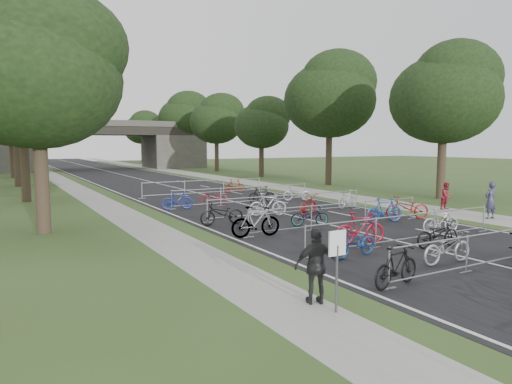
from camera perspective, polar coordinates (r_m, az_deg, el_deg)
road at (r=56.16m, az=-16.17°, el=2.02°), size 11.00×140.00×0.01m
sidewalk_right at (r=58.55m, az=-8.54°, el=2.35°), size 3.00×140.00×0.01m
sidewalk_left at (r=54.90m, az=-23.80°, el=1.67°), size 2.00×140.00×0.01m
lane_markings at (r=56.16m, az=-16.17°, el=2.02°), size 0.12×140.00×0.00m
overpass_bridge at (r=70.72m, az=-19.13°, el=5.56°), size 31.00×8.00×7.05m
park_sign at (r=10.07m, az=10.09°, el=-7.88°), size 0.45×0.06×1.83m
tree_left_0 at (r=20.68m, az=-25.44°, el=13.27°), size 6.72×6.72×10.25m
tree_right_0 at (r=33.37m, az=22.70°, el=11.14°), size 7.17×7.17×10.93m
tree_left_1 at (r=32.67m, az=-27.14°, el=11.74°), size 7.56×7.56×11.53m
tree_right_1 at (r=41.89m, az=9.38°, el=11.72°), size 8.18×8.18×12.47m
tree_left_2 at (r=44.67m, az=-27.93°, el=11.03°), size 8.40×8.40×12.81m
tree_right_2 at (r=51.62m, az=0.83°, el=8.53°), size 6.16×6.16×9.39m
tree_left_3 at (r=56.52m, az=-28.26°, el=8.15°), size 6.72×6.72×10.25m
tree_right_3 at (r=62.29m, az=-4.85°, el=8.97°), size 7.17×7.17×10.93m
tree_left_4 at (r=68.54m, az=-28.57°, el=8.32°), size 7.56×7.56×11.53m
tree_right_4 at (r=73.39m, az=-8.85°, el=9.24°), size 8.18×8.18×12.47m
tree_left_5 at (r=80.56m, az=-28.79°, el=8.43°), size 8.40×8.40×12.81m
tree_right_5 at (r=84.61m, az=-11.76°, el=7.42°), size 6.16×6.16×9.39m
tree_left_6 at (r=92.48m, az=-28.87°, el=7.01°), size 6.72×6.72×10.25m
tree_right_6 at (r=96.12m, az=-14.00°, el=7.76°), size 7.17×7.17×10.93m
barrier_row_1 at (r=15.70m, az=28.12°, el=-6.19°), size 9.70×0.08×1.10m
barrier_row_2 at (r=17.83m, az=18.28°, el=-4.39°), size 9.70×0.08×1.10m
barrier_row_3 at (r=20.52m, az=10.38°, el=-2.85°), size 9.70×0.08×1.10m
barrier_row_4 at (r=23.69m, az=4.14°, el=-1.59°), size 9.70×0.08×1.10m
barrier_row_5 at (r=27.95m, az=-1.57°, el=-0.42°), size 9.70×0.08×1.10m
barrier_row_6 at (r=33.33m, az=-6.44°, el=0.59°), size 9.70×0.08×1.10m
bike_4 at (r=12.38m, az=17.14°, el=-8.91°), size 1.85×0.78×1.08m
bike_5 at (r=15.25m, az=22.77°, el=-6.43°), size 1.97×0.78×1.02m
bike_8 at (r=15.20m, az=12.31°, el=-6.23°), size 1.90×0.84×0.97m
bike_9 at (r=16.97m, az=12.86°, el=-4.50°), size 2.14×0.98×1.24m
bike_10 at (r=17.50m, az=21.77°, el=-4.90°), size 1.93×0.87×0.98m
bike_11 at (r=20.23m, az=22.10°, el=-3.40°), size 1.79×0.85×1.04m
bike_12 at (r=18.01m, az=-0.02°, el=-3.75°), size 2.11×0.82×1.24m
bike_13 at (r=20.60m, az=6.72°, el=-3.03°), size 1.82×1.14×0.90m
bike_14 at (r=22.18m, az=15.74°, el=-2.23°), size 2.00×0.90×1.16m
bike_15 at (r=23.51m, az=18.40°, el=-1.89°), size 2.27×1.56×1.13m
bike_16 at (r=20.74m, az=-4.28°, el=-2.70°), size 2.10×0.94×1.07m
bike_17 at (r=23.28m, az=1.50°, el=-1.60°), size 2.04×1.06×1.18m
bike_18 at (r=23.64m, az=6.48°, el=-1.63°), size 2.14×1.68×1.09m
bike_19 at (r=26.62m, az=11.35°, el=-0.90°), size 1.80×0.93×1.04m
bike_20 at (r=26.06m, az=-9.77°, el=-1.02°), size 1.81×0.86×1.05m
bike_21 at (r=27.81m, az=-5.34°, el=-0.66°), size 1.83×1.20×0.91m
bike_22 at (r=28.40m, az=0.74°, el=-0.36°), size 1.79×0.84×1.04m
bike_23 at (r=29.87m, az=5.14°, el=-0.16°), size 1.92×1.21×0.95m
bike_27 at (r=34.66m, az=-2.73°, el=0.76°), size 1.70×0.53×1.01m
pedestrian_a at (r=25.17m, az=27.26°, el=-0.94°), size 0.71×0.50×1.84m
pedestrian_b at (r=27.75m, az=22.72°, el=-0.48°), size 0.75×0.59×1.52m
pedestrian_c at (r=10.66m, az=7.58°, el=-9.20°), size 1.12×0.75×1.77m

